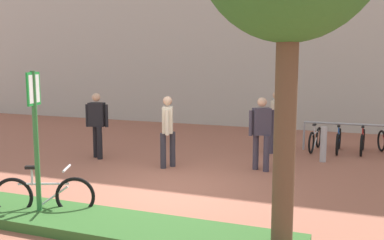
# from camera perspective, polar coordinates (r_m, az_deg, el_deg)

# --- Properties ---
(ground_plane) EXTENTS (60.00, 60.00, 0.00)m
(ground_plane) POSITION_cam_1_polar(r_m,az_deg,el_deg) (8.89, -2.43, -8.86)
(ground_plane) COLOR #9E5B47
(planter_strip) EXTENTS (7.00, 1.10, 0.16)m
(planter_strip) POSITION_cam_1_polar(r_m,az_deg,el_deg) (7.15, -14.94, -12.76)
(planter_strip) COLOR #336028
(planter_strip) RESTS_ON ground
(parking_sign_post) EXTENTS (0.10, 0.36, 2.41)m
(parking_sign_post) POSITION_cam_1_polar(r_m,az_deg,el_deg) (7.21, -20.06, -0.49)
(parking_sign_post) COLOR #2D7238
(parking_sign_post) RESTS_ON ground
(bike_at_sign) EXTENTS (1.58, 0.69, 0.86)m
(bike_at_sign) POSITION_cam_1_polar(r_m,az_deg,el_deg) (7.63, -18.97, -9.45)
(bike_at_sign) COLOR black
(bike_at_sign) RESTS_ON ground
(bike_rack_cluster) EXTENTS (3.21, 1.64, 0.83)m
(bike_rack_cluster) POSITION_cam_1_polar(r_m,az_deg,el_deg) (12.78, 21.66, -2.61)
(bike_rack_cluster) COLOR #99999E
(bike_rack_cluster) RESTS_ON ground
(bollard_steel) EXTENTS (0.16, 0.16, 0.90)m
(bollard_steel) POSITION_cam_1_polar(r_m,az_deg,el_deg) (11.39, 17.01, -3.11)
(bollard_steel) COLOR #ADADB2
(bollard_steel) RESTS_ON ground
(person_casual_tan) EXTENTS (0.34, 0.61, 1.72)m
(person_casual_tan) POSITION_cam_1_polar(r_m,az_deg,el_deg) (12.03, 11.06, 0.26)
(person_casual_tan) COLOR #383342
(person_casual_tan) RESTS_ON ground
(person_shirt_white) EXTENTS (0.37, 0.58, 1.72)m
(person_shirt_white) POSITION_cam_1_polar(r_m,az_deg,el_deg) (10.26, -3.24, -0.94)
(person_shirt_white) COLOR #2D2D38
(person_shirt_white) RESTS_ON ground
(person_suited_navy) EXTENTS (0.60, 0.32, 1.72)m
(person_suited_navy) POSITION_cam_1_polar(r_m,az_deg,el_deg) (11.48, -12.47, -0.16)
(person_suited_navy) COLOR black
(person_suited_navy) RESTS_ON ground
(person_suited_dark) EXTENTS (0.54, 0.41, 1.72)m
(person_suited_dark) POSITION_cam_1_polar(r_m,az_deg,el_deg) (10.09, 9.19, -1.19)
(person_suited_dark) COLOR #383342
(person_suited_dark) RESTS_ON ground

